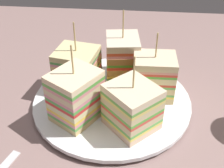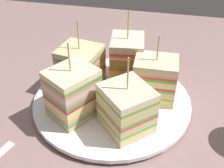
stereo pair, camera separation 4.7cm
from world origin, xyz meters
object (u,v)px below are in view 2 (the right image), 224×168
at_px(sandwich_wedge_0, 127,59).
at_px(sandwich_wedge_1, 81,67).
at_px(plate, 112,101).
at_px(sandwich_wedge_3, 126,108).
at_px(sandwich_wedge_4, 154,79).
at_px(sandwich_wedge_2, 73,93).
at_px(chip_pile, 114,95).

relative_size(sandwich_wedge_0, sandwich_wedge_1, 1.06).
bearing_deg(sandwich_wedge_1, plate, -15.62).
relative_size(sandwich_wedge_0, sandwich_wedge_3, 1.08).
relative_size(sandwich_wedge_1, sandwich_wedge_4, 1.06).
bearing_deg(sandwich_wedge_2, sandwich_wedge_0, 4.99).
bearing_deg(sandwich_wedge_3, sandwich_wedge_4, -65.28).
distance_m(sandwich_wedge_0, sandwich_wedge_4, 0.07).
bearing_deg(chip_pile, plate, 173.37).
distance_m(sandwich_wedge_4, chip_pile, 0.07).
bearing_deg(sandwich_wedge_0, plate, -17.26).
height_order(sandwich_wedge_0, sandwich_wedge_3, sandwich_wedge_0).
relative_size(sandwich_wedge_0, chip_pile, 1.70).
relative_size(sandwich_wedge_4, chip_pile, 1.51).
bearing_deg(chip_pile, sandwich_wedge_3, -62.84).
bearing_deg(sandwich_wedge_3, sandwich_wedge_1, 3.56).
xyz_separation_m(sandwich_wedge_1, sandwich_wedge_4, (0.13, -0.01, 0.00)).
distance_m(sandwich_wedge_1, sandwich_wedge_3, 0.13).
relative_size(sandwich_wedge_3, chip_pile, 1.57).
relative_size(sandwich_wedge_2, chip_pile, 1.65).
height_order(plate, sandwich_wedge_0, sandwich_wedge_0).
distance_m(sandwich_wedge_3, chip_pile, 0.07).
bearing_deg(sandwich_wedge_4, plate, 14.91).
bearing_deg(plate, sandwich_wedge_3, -60.24).
relative_size(sandwich_wedge_1, sandwich_wedge_2, 0.97).
xyz_separation_m(plate, sandwich_wedge_2, (-0.05, -0.05, 0.04)).
bearing_deg(plate, chip_pile, -6.63).
xyz_separation_m(plate, sandwich_wedge_4, (0.07, 0.02, 0.04)).
bearing_deg(sandwich_wedge_4, sandwich_wedge_2, 29.13).
relative_size(sandwich_wedge_3, sandwich_wedge_4, 1.04).
height_order(sandwich_wedge_0, chip_pile, sandwich_wedge_0).
bearing_deg(chip_pile, sandwich_wedge_2, -137.70).
xyz_separation_m(sandwich_wedge_1, sandwich_wedge_2, (0.01, -0.08, 0.00)).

